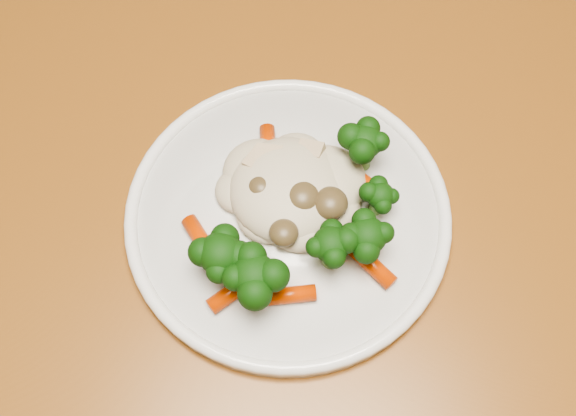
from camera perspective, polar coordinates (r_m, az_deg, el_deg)
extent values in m
cube|color=#925721|center=(0.60, -0.33, 4.15)|extent=(1.24, 0.88, 0.04)
cylinder|color=white|center=(0.54, 0.00, -0.68)|extent=(0.24, 0.24, 0.01)
ellipsoid|color=beige|center=(0.53, 0.07, 2.00)|extent=(0.10, 0.09, 0.04)
ellipsoid|color=black|center=(0.50, -5.23, -4.20)|extent=(0.05, 0.05, 0.04)
ellipsoid|color=black|center=(0.49, -2.61, -5.94)|extent=(0.05, 0.05, 0.05)
ellipsoid|color=black|center=(0.51, 3.37, -3.40)|extent=(0.04, 0.04, 0.04)
ellipsoid|color=black|center=(0.51, 6.16, -2.72)|extent=(0.04, 0.04, 0.04)
ellipsoid|color=black|center=(0.53, 7.18, 0.58)|extent=(0.03, 0.03, 0.03)
ellipsoid|color=black|center=(0.55, 5.98, 4.63)|extent=(0.04, 0.04, 0.04)
cylinder|color=#E34405|center=(0.56, -1.56, 4.62)|extent=(0.02, 0.04, 0.01)
cylinder|color=#E34405|center=(0.55, 0.50, 3.62)|extent=(0.03, 0.04, 0.01)
cylinder|color=#E34405|center=(0.55, 5.24, 2.64)|extent=(0.05, 0.04, 0.01)
cylinder|color=#E34405|center=(0.52, -6.62, -2.92)|extent=(0.04, 0.05, 0.01)
cylinder|color=#E34405|center=(0.51, -4.32, -6.56)|extent=(0.04, 0.03, 0.01)
cylinder|color=#E34405|center=(0.51, 0.04, -6.90)|extent=(0.04, 0.02, 0.01)
cylinder|color=#E34405|center=(0.52, 6.42, -4.29)|extent=(0.04, 0.04, 0.01)
ellipsoid|color=brown|center=(0.52, 1.13, 0.86)|extent=(0.03, 0.03, 0.02)
ellipsoid|color=brown|center=(0.52, 3.36, 0.39)|extent=(0.03, 0.03, 0.02)
ellipsoid|color=brown|center=(0.53, -2.14, 1.63)|extent=(0.02, 0.02, 0.01)
ellipsoid|color=brown|center=(0.51, -0.34, -1.98)|extent=(0.02, 0.02, 0.01)
cube|color=#CAAF87|center=(0.54, -1.53, 4.14)|extent=(0.02, 0.02, 0.01)
cube|color=#CAAF87|center=(0.54, 1.81, 4.51)|extent=(0.02, 0.02, 0.01)
cube|color=#CAAF87|center=(0.54, -2.52, 3.73)|extent=(0.02, 0.02, 0.01)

